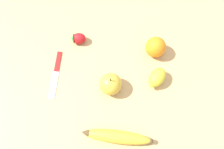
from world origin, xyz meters
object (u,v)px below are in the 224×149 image
object	(u,v)px
apple	(111,85)
orange	(156,47)
lemon	(157,77)
strawberry	(78,38)
banana	(117,137)
paring_knife	(56,72)

from	to	relation	value
apple	orange	bearing A→B (deg)	-171.79
orange	lemon	xyz separation A→B (m)	(0.06, 0.09, -0.01)
strawberry	lemon	size ratio (longest dim) A/B	0.75
banana	orange	distance (m)	0.34
orange	apple	distance (m)	0.21
orange	paring_knife	size ratio (longest dim) A/B	0.47
apple	paring_knife	xyz separation A→B (m)	(0.13, -0.16, -0.03)
lemon	apple	bearing A→B (deg)	-22.83
strawberry	paring_knife	distance (m)	0.15
strawberry	orange	bearing A→B (deg)	169.82
apple	banana	bearing A→B (deg)	63.10
strawberry	paring_knife	size ratio (longest dim) A/B	0.43
strawberry	apple	bearing A→B (deg)	122.38
paring_knife	banana	bearing A→B (deg)	138.18
orange	apple	xyz separation A→B (m)	(0.21, 0.03, -0.00)
orange	apple	bearing A→B (deg)	8.21
banana	strawberry	distance (m)	0.38
apple	lemon	xyz separation A→B (m)	(-0.15, 0.06, -0.01)
orange	paring_knife	bearing A→B (deg)	-19.91
apple	paring_knife	world-z (taller)	apple
banana	paring_knife	size ratio (longest dim) A/B	1.23
apple	lemon	world-z (taller)	apple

